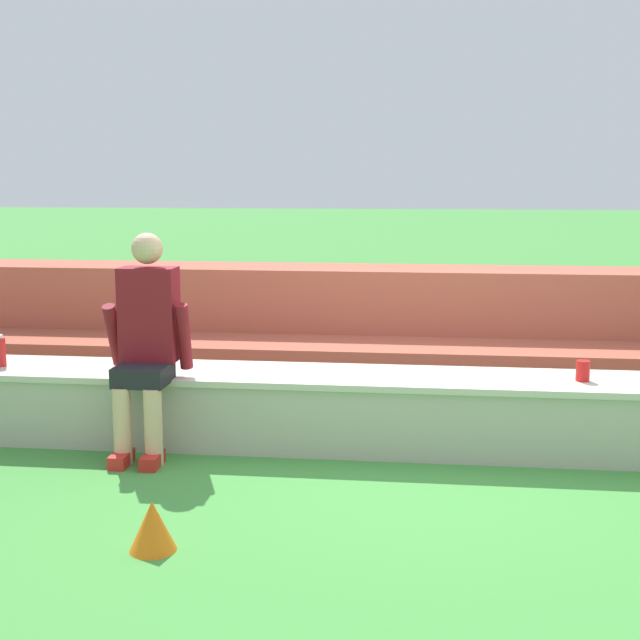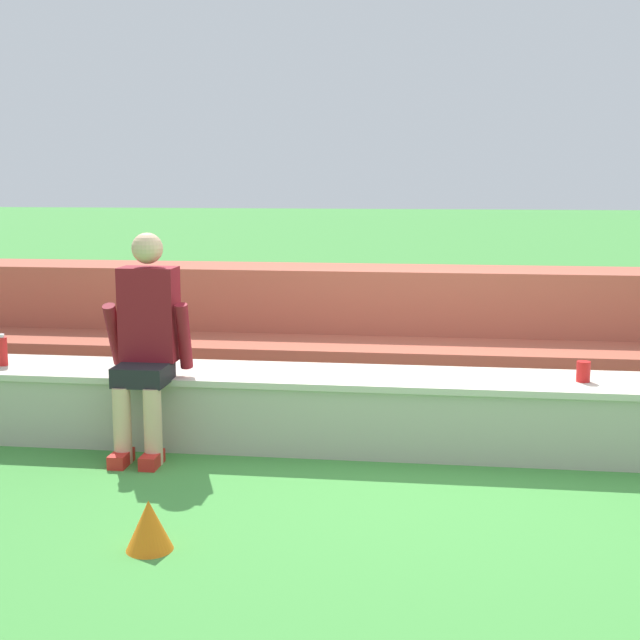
# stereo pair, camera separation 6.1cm
# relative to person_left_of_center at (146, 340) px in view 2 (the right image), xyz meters

# --- Properties ---
(ground_plane) EXTENTS (80.00, 80.00, 0.00)m
(ground_plane) POSITION_rel_person_left_of_center_xyz_m (1.62, 0.01, -0.72)
(ground_plane) COLOR #428E3D
(stone_seating_wall) EXTENTS (9.97, 0.63, 0.48)m
(stone_seating_wall) POSITION_rel_person_left_of_center_xyz_m (1.62, 0.31, -0.47)
(stone_seating_wall) COLOR #B7AF9E
(stone_seating_wall) RESTS_ON ground
(brick_bleachers) EXTENTS (12.99, 1.31, 1.00)m
(brick_bleachers) POSITION_rel_person_left_of_center_xyz_m (1.62, 1.66, -0.31)
(brick_bleachers) COLOR #A7503C
(brick_bleachers) RESTS_ON ground
(person_left_of_center) EXTENTS (0.53, 0.54, 1.38)m
(person_left_of_center) POSITION_rel_person_left_of_center_xyz_m (0.00, 0.00, 0.00)
(person_left_of_center) COLOR #DBAD89
(person_left_of_center) RESTS_ON ground
(water_bottle_near_left) EXTENTS (0.07, 0.07, 0.21)m
(water_bottle_near_left) POSITION_rel_person_left_of_center_xyz_m (-1.08, 0.26, -0.15)
(water_bottle_near_left) COLOR red
(water_bottle_near_left) RESTS_ON stone_seating_wall
(plastic_cup_left_end) EXTENTS (0.08, 0.08, 0.13)m
(plastic_cup_left_end) POSITION_rel_person_left_of_center_xyz_m (2.67, 0.29, -0.18)
(plastic_cup_left_end) COLOR red
(plastic_cup_left_end) RESTS_ON stone_seating_wall
(sports_cone) EXTENTS (0.22, 0.22, 0.24)m
(sports_cone) POSITION_rel_person_left_of_center_xyz_m (0.46, -1.39, -0.60)
(sports_cone) COLOR orange
(sports_cone) RESTS_ON ground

